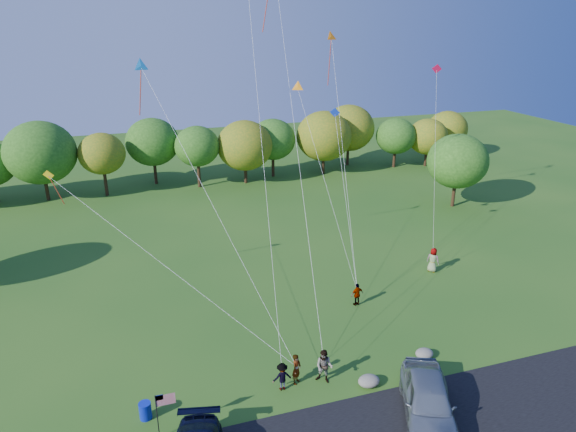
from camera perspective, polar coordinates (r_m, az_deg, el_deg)
The scene contains 12 objects.
ground at distance 27.81m, azimuth 1.79°, elevation -19.24°, with size 140.00×140.00×0.00m, color #255518.
treeline at distance 57.27m, azimuth -10.50°, elevation 7.14°, with size 73.93×27.17×7.86m.
minivan_silver at distance 26.72m, azimuth 15.30°, elevation -19.19°, with size 2.31×5.75×1.96m, color #98A0A2.
flyer_a at distance 28.00m, azimuth 0.95°, elevation -16.63°, with size 0.63×0.41×1.73m, color #4C4C59.
flyer_b at distance 28.07m, azimuth 4.05°, elevation -16.34°, with size 0.93×0.72×1.91m, color #4C4C59.
flyer_c at distance 27.65m, azimuth -0.65°, elevation -17.41°, with size 1.00×0.58×1.56m, color #4C4C59.
flyer_d at distance 34.90m, azimuth 7.69°, elevation -8.63°, with size 0.94×0.39×1.60m, color #4C4C59.
flyer_e at distance 40.41m, azimuth 15.80°, elevation -4.71°, with size 0.93×0.61×1.90m, color #4C4C59.
trash_barrel at distance 27.16m, azimuth -15.57°, elevation -20.11°, with size 0.58×0.58×0.87m, color #0B1FB2.
flag_assembly at distance 25.12m, azimuth -13.81°, elevation -19.76°, with size 0.90×0.58×2.42m.
boulder_near at distance 28.47m, azimuth 8.97°, elevation -17.65°, with size 1.17×0.91×0.58m, color gray.
boulder_far at distance 31.04m, azimuth 14.91°, elevation -14.55°, with size 1.04×0.87×0.54m, color gray.
Camera 1 is at (-7.30, -19.91, 17.99)m, focal length 32.00 mm.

